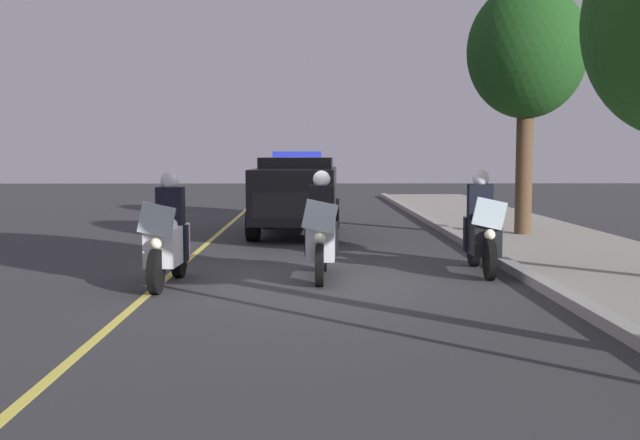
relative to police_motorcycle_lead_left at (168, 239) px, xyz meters
name	(u,v)px	position (x,y,z in m)	size (l,w,h in m)	color
ground_plane	(321,282)	(-0.21, 2.31, -0.70)	(80.00, 80.00, 0.00)	#333335
curb_strip	(530,277)	(-0.21, 5.56, -0.62)	(48.00, 0.24, 0.15)	#9E9B93
lane_stripe_center	(162,282)	(-0.21, -0.15, -0.70)	(48.00, 0.12, 0.01)	#E0D14C
police_motorcycle_lead_left	(168,239)	(0.00, 0.00, 0.00)	(2.14, 0.59, 1.72)	black
police_motorcycle_lead_right	(321,235)	(-0.61, 2.33, 0.00)	(2.14, 0.59, 1.72)	black
police_motorcycle_trailing	(482,231)	(-1.13, 5.01, 0.00)	(2.14, 0.59, 1.72)	black
police_suv	(297,191)	(-7.33, 1.82, 0.37)	(4.99, 2.26, 2.05)	black
tree_far_back	(527,53)	(-6.42, 7.20, 3.63)	(2.76, 2.76, 5.85)	#4C3823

